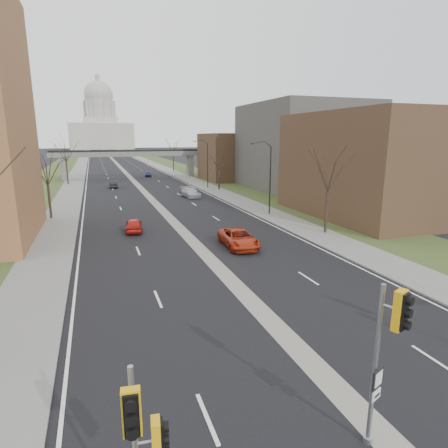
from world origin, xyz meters
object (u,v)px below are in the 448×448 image
signal_pole_left (143,438)px  car_left_far (113,184)px  signal_pole_median (388,340)px  car_left_near (134,225)px  car_right_far (148,174)px  car_right_mid (190,193)px  car_right_near (239,238)px

signal_pole_left → car_left_far: (2.67, 65.58, -2.40)m
signal_pole_median → car_left_far: bearing=71.1°
signal_pole_left → car_left_near: bearing=91.5°
signal_pole_median → car_right_far: bearing=64.1°
signal_pole_left → car_right_mid: bearing=81.6°
signal_pole_median → car_right_far: size_ratio=1.45×
car_right_near → car_right_mid: (2.79, 28.03, -0.02)m
signal_pole_left → car_right_mid: 51.87m
car_left_far → car_right_near: size_ratio=0.72×
signal_pole_median → car_left_near: size_ratio=1.30×
car_left_near → car_right_far: 54.49m
car_left_far → car_right_far: 20.66m
car_left_far → car_right_near: car_right_near is taller
car_left_near → car_right_mid: 22.36m
signal_pole_median → car_left_far: signal_pole_median is taller
car_left_far → car_right_mid: (10.85, -15.56, 0.09)m
car_left_near → car_left_far: (-0.14, 35.18, -0.04)m
signal_pole_median → car_right_near: size_ratio=0.96×
car_left_near → car_right_near: size_ratio=0.74×
signal_pole_left → car_right_mid: (13.53, 50.02, -2.31)m
signal_pole_median → car_right_mid: bearing=59.8°
car_right_near → car_right_far: 62.18m
signal_pole_median → car_right_far: (4.79, 83.51, -3.02)m
signal_pole_median → car_right_mid: size_ratio=1.03×
signal_pole_left → car_right_near: (10.73, 21.99, -2.28)m
signal_pole_median → car_left_far: size_ratio=1.33×
signal_pole_left → signal_pole_median: size_ratio=0.89×
signal_pole_median → car_right_mid: (6.62, 49.36, -2.90)m
car_right_near → car_right_mid: car_right_near is taller
car_left_far → car_right_far: size_ratio=1.09×
car_left_near → car_left_far: size_ratio=1.03×
signal_pole_median → car_left_far: 65.13m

